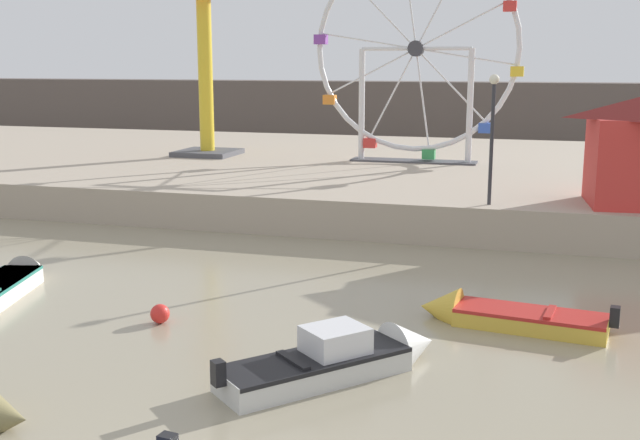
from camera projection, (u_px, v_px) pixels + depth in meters
name	position (u px, v px, depth m)	size (l,w,h in m)	color
quay_promenade	(444.00, 175.00, 36.24)	(110.00, 23.18, 1.31)	tan
distant_town_skyline	(486.00, 113.00, 56.78)	(140.00, 3.00, 4.40)	#564C47
motorboat_white_red_stripe	(5.00, 285.00, 19.91)	(2.20, 5.15, 1.05)	silver
motorboat_mustard_yellow	(498.00, 315.00, 17.61)	(4.41, 1.63, 1.06)	gold
motorboat_pale_grey	(348.00, 357.00, 14.87)	(3.95, 4.27, 1.29)	silver
ferris_wheel_white_frame	(416.00, 53.00, 34.99)	(9.45, 1.20, 9.72)	silver
drop_tower_yellow_tower	(204.00, 37.00, 37.43)	(2.80, 2.80, 11.95)	gold
promenade_lamp_near	(493.00, 121.00, 24.68)	(0.32, 0.32, 4.14)	#2D2D33
mooring_buoy_orange	(160.00, 314.00, 17.72)	(0.44, 0.44, 0.44)	red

